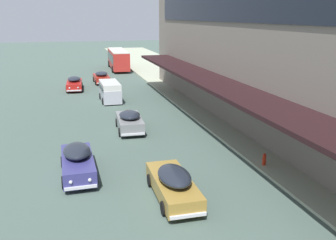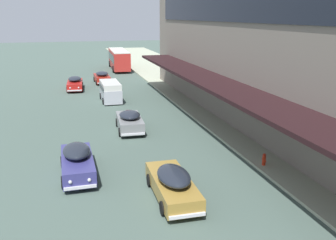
{
  "view_description": "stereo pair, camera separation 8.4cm",
  "coord_description": "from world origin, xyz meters",
  "px_view_note": "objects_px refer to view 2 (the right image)",
  "views": [
    {
      "loc": [
        -4.03,
        -8.14,
        8.4
      ],
      "look_at": [
        2.56,
        15.86,
        1.4
      ],
      "focal_mm": 40.0,
      "sensor_mm": 36.0,
      "label": 1
    },
    {
      "loc": [
        -3.95,
        -8.16,
        8.4
      ],
      "look_at": [
        2.56,
        15.86,
        1.4
      ],
      "focal_mm": 40.0,
      "sensor_mm": 36.0,
      "label": 2
    }
  ],
  "objects_px": {
    "sedan_oncoming_rear": "(130,121)",
    "sedan_trailing_near": "(173,183)",
    "sedan_oncoming_front": "(75,83)",
    "sedan_lead_near": "(102,77)",
    "sedan_trailing_mid": "(77,161)",
    "transit_bus_kerbside_front": "(119,58)",
    "fire_hydrant": "(264,159)",
    "vw_van": "(110,90)"
  },
  "relations": [
    {
      "from": "sedan_oncoming_rear",
      "to": "sedan_trailing_mid",
      "type": "distance_m",
      "value": 8.33
    },
    {
      "from": "vw_van",
      "to": "fire_hydrant",
      "type": "xyz_separation_m",
      "value": [
        6.39,
        -19.53,
        -0.6
      ]
    },
    {
      "from": "sedan_trailing_near",
      "to": "sedan_oncoming_front",
      "type": "height_order",
      "value": "sedan_trailing_near"
    },
    {
      "from": "sedan_trailing_near",
      "to": "sedan_lead_near",
      "type": "height_order",
      "value": "sedan_trailing_near"
    },
    {
      "from": "vw_van",
      "to": "sedan_oncoming_front",
      "type": "bearing_deg",
      "value": 115.14
    },
    {
      "from": "sedan_oncoming_rear",
      "to": "sedan_trailing_mid",
      "type": "height_order",
      "value": "sedan_trailing_mid"
    },
    {
      "from": "fire_hydrant",
      "to": "sedan_oncoming_rear",
      "type": "bearing_deg",
      "value": 124.58
    },
    {
      "from": "sedan_trailing_near",
      "to": "vw_van",
      "type": "bearing_deg",
      "value": 90.95
    },
    {
      "from": "vw_van",
      "to": "sedan_lead_near",
      "type": "bearing_deg",
      "value": 88.99
    },
    {
      "from": "vw_van",
      "to": "sedan_trailing_mid",
      "type": "bearing_deg",
      "value": -102.28
    },
    {
      "from": "sedan_trailing_near",
      "to": "vw_van",
      "type": "relative_size",
      "value": 1.09
    },
    {
      "from": "sedan_lead_near",
      "to": "sedan_oncoming_rear",
      "type": "bearing_deg",
      "value": -89.99
    },
    {
      "from": "sedan_trailing_near",
      "to": "sedan_lead_near",
      "type": "distance_m",
      "value": 32.4
    },
    {
      "from": "transit_bus_kerbside_front",
      "to": "sedan_lead_near",
      "type": "xyz_separation_m",
      "value": [
        -3.85,
        -11.78,
        -1.02
      ]
    },
    {
      "from": "sedan_trailing_mid",
      "to": "sedan_lead_near",
      "type": "bearing_deg",
      "value": 81.88
    },
    {
      "from": "transit_bus_kerbside_front",
      "to": "sedan_oncoming_front",
      "type": "relative_size",
      "value": 2.16
    },
    {
      "from": "sedan_trailing_near",
      "to": "fire_hydrant",
      "type": "height_order",
      "value": "sedan_trailing_near"
    },
    {
      "from": "transit_bus_kerbside_front",
      "to": "sedan_oncoming_front",
      "type": "height_order",
      "value": "transit_bus_kerbside_front"
    },
    {
      "from": "sedan_oncoming_rear",
      "to": "sedan_lead_near",
      "type": "distance_m",
      "value": 21.21
    },
    {
      "from": "fire_hydrant",
      "to": "sedan_trailing_near",
      "type": "bearing_deg",
      "value": -159.94
    },
    {
      "from": "sedan_oncoming_rear",
      "to": "sedan_trailing_mid",
      "type": "relative_size",
      "value": 0.92
    },
    {
      "from": "sedan_oncoming_rear",
      "to": "sedan_trailing_near",
      "type": "xyz_separation_m",
      "value": [
        0.17,
        -11.19,
        -0.01
      ]
    },
    {
      "from": "sedan_oncoming_front",
      "to": "fire_hydrant",
      "type": "distance_m",
      "value": 28.23
    },
    {
      "from": "sedan_lead_near",
      "to": "sedan_oncoming_front",
      "type": "bearing_deg",
      "value": -133.31
    },
    {
      "from": "transit_bus_kerbside_front",
      "to": "sedan_trailing_mid",
      "type": "height_order",
      "value": "transit_bus_kerbside_front"
    },
    {
      "from": "sedan_oncoming_rear",
      "to": "vw_van",
      "type": "bearing_deg",
      "value": 91.04
    },
    {
      "from": "sedan_oncoming_rear",
      "to": "vw_van",
      "type": "height_order",
      "value": "vw_van"
    },
    {
      "from": "transit_bus_kerbside_front",
      "to": "sedan_oncoming_rear",
      "type": "bearing_deg",
      "value": -96.65
    },
    {
      "from": "sedan_oncoming_front",
      "to": "sedan_lead_near",
      "type": "bearing_deg",
      "value": 46.69
    },
    {
      "from": "sedan_oncoming_rear",
      "to": "sedan_trailing_near",
      "type": "distance_m",
      "value": 11.19
    },
    {
      "from": "sedan_trailing_near",
      "to": "sedan_oncoming_front",
      "type": "distance_m",
      "value": 28.95
    },
    {
      "from": "sedan_oncoming_rear",
      "to": "vw_van",
      "type": "relative_size",
      "value": 0.97
    },
    {
      "from": "sedan_lead_near",
      "to": "vw_van",
      "type": "relative_size",
      "value": 0.98
    },
    {
      "from": "sedan_trailing_near",
      "to": "sedan_oncoming_front",
      "type": "relative_size",
      "value": 1.02
    },
    {
      "from": "sedan_lead_near",
      "to": "vw_van",
      "type": "bearing_deg",
      "value": -91.01
    },
    {
      "from": "sedan_oncoming_rear",
      "to": "sedan_trailing_near",
      "type": "bearing_deg",
      "value": -89.13
    },
    {
      "from": "sedan_oncoming_rear",
      "to": "sedan_trailing_near",
      "type": "relative_size",
      "value": 0.89
    },
    {
      "from": "sedan_oncoming_front",
      "to": "sedan_oncoming_rear",
      "type": "bearing_deg",
      "value": -78.8
    },
    {
      "from": "sedan_lead_near",
      "to": "transit_bus_kerbside_front",
      "type": "bearing_deg",
      "value": 71.91
    },
    {
      "from": "sedan_trailing_mid",
      "to": "vw_van",
      "type": "xyz_separation_m",
      "value": [
        3.88,
        17.81,
        0.29
      ]
    },
    {
      "from": "vw_van",
      "to": "sedan_oncoming_rear",
      "type": "bearing_deg",
      "value": -88.96
    },
    {
      "from": "transit_bus_kerbside_front",
      "to": "sedan_oncoming_front",
      "type": "xyz_separation_m",
      "value": [
        -7.32,
        -15.46,
        -1.01
      ]
    }
  ]
}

